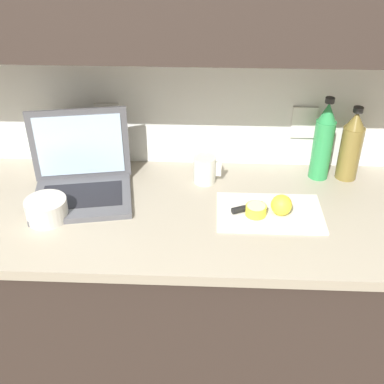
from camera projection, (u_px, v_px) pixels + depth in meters
name	position (u px, v px, depth m)	size (l,w,h in m)	color
ground_plane	(157.00, 384.00, 2.12)	(12.00, 12.00, 0.00)	brown
counter_unit	(148.00, 305.00, 1.86)	(1.86, 0.65, 0.94)	#332823
laptop	(82.00, 176.00, 1.66)	(0.38, 0.32, 0.28)	#515156
cutting_board	(269.00, 212.00, 1.58)	(0.35, 0.22, 0.01)	silver
knife	(255.00, 206.00, 1.59)	(0.24, 0.13, 0.02)	silver
lemon_half_cut	(256.00, 210.00, 1.56)	(0.07, 0.07, 0.04)	yellow
lemon_whole_beside	(281.00, 205.00, 1.55)	(0.07, 0.07, 0.07)	yellow
bottle_green_soda	(323.00, 142.00, 1.71)	(0.07, 0.07, 0.31)	#2D934C
bottle_oil_tall	(351.00, 146.00, 1.72)	(0.08, 0.08, 0.28)	olive
measuring_cup	(205.00, 170.00, 1.73)	(0.10, 0.08, 0.10)	silver
bowl_white	(47.00, 209.00, 1.54)	(0.13, 0.13, 0.07)	beige
paper_towel_roll	(52.00, 148.00, 1.74)	(0.11, 0.11, 0.22)	white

